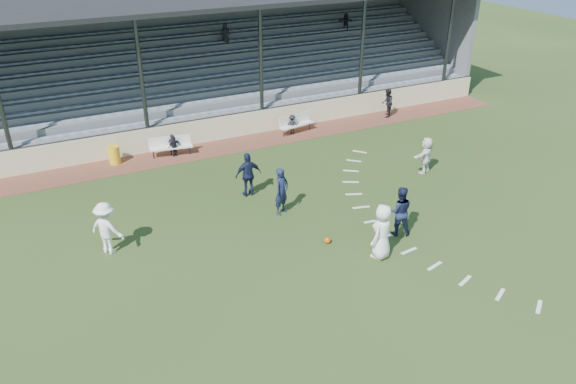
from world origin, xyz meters
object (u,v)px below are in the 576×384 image
at_px(bench_left, 170,144).
at_px(official, 387,103).
at_px(football, 327,240).
at_px(bench_right, 296,122).
at_px(player_white_lead, 382,232).
at_px(trash_bin, 114,155).
at_px(player_navy_lead, 282,191).

relative_size(bench_left, official, 1.27).
relative_size(bench_left, football, 8.69).
distance_m(bench_right, football, 10.84).
relative_size(bench_right, player_white_lead, 1.02).
distance_m(bench_left, player_white_lead, 12.28).
height_order(football, player_white_lead, player_white_lead).
height_order(trash_bin, player_white_lead, player_white_lead).
height_order(bench_left, official, official).
bearing_deg(bench_right, player_white_lead, -113.60).
relative_size(trash_bin, player_navy_lead, 0.44).
bearing_deg(bench_left, trash_bin, -175.77).
relative_size(trash_bin, football, 3.59).
bearing_deg(trash_bin, player_white_lead, -60.67).
xyz_separation_m(bench_left, official, (12.40, -0.06, 0.24)).
xyz_separation_m(bench_right, player_white_lead, (-2.67, -11.64, 0.41)).
bearing_deg(trash_bin, official, -1.19).
bearing_deg(player_navy_lead, bench_left, 78.75).
bearing_deg(football, player_white_lead, -51.79).
xyz_separation_m(bench_left, player_navy_lead, (2.35, -7.35, 0.37)).
relative_size(player_navy_lead, official, 1.19).
height_order(player_white_lead, official, player_white_lead).
xyz_separation_m(football, player_navy_lead, (-0.51, 2.70, 0.84)).
bearing_deg(player_white_lead, player_navy_lead, -95.56).
bearing_deg(official, trash_bin, -50.54).
distance_m(bench_left, football, 10.46).
bearing_deg(bench_right, player_navy_lead, -131.29).
bearing_deg(bench_right, trash_bin, 168.13).
height_order(football, official, official).
xyz_separation_m(trash_bin, player_navy_lead, (4.93, -7.60, 0.51)).
xyz_separation_m(trash_bin, player_white_lead, (6.65, -11.83, 0.55)).
height_order(trash_bin, player_navy_lead, player_navy_lead).
height_order(bench_left, player_white_lead, player_white_lead).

